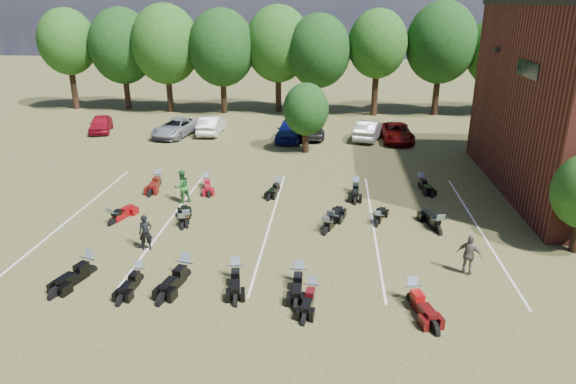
# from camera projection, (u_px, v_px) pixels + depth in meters

# --- Properties ---
(ground) EXTENTS (160.00, 160.00, 0.00)m
(ground) POSITION_uv_depth(u_px,v_px,m) (331.00, 252.00, 22.18)
(ground) COLOR brown
(ground) RESTS_ON ground
(car_0) EXTENTS (2.65, 4.27, 1.36)m
(car_0) POSITION_uv_depth(u_px,v_px,m) (101.00, 124.00, 42.27)
(car_0) COLOR maroon
(car_0) RESTS_ON ground
(car_1) EXTENTS (1.60, 4.50, 1.48)m
(car_1) POSITION_uv_depth(u_px,v_px,m) (212.00, 125.00, 41.70)
(car_1) COLOR #B5B6B9
(car_1) RESTS_ON ground
(car_2) EXTENTS (3.24, 5.36, 1.39)m
(car_2) POSITION_uv_depth(u_px,v_px,m) (176.00, 128.00, 40.96)
(car_2) COLOR gray
(car_2) RESTS_ON ground
(car_3) EXTENTS (2.83, 5.51, 1.53)m
(car_3) POSITION_uv_depth(u_px,v_px,m) (309.00, 127.00, 40.83)
(car_3) COLOR black
(car_3) RESTS_ON ground
(car_4) EXTENTS (2.19, 4.80, 1.60)m
(car_4) POSITION_uv_depth(u_px,v_px,m) (290.00, 130.00, 39.84)
(car_4) COLOR #0C125A
(car_4) RESTS_ON ground
(car_5) EXTENTS (2.78, 4.80, 1.49)m
(car_5) POSITION_uv_depth(u_px,v_px,m) (369.00, 130.00, 40.05)
(car_5) COLOR #A6A7A2
(car_5) RESTS_ON ground
(car_6) EXTENTS (2.43, 4.96, 1.35)m
(car_6) POSITION_uv_depth(u_px,v_px,m) (397.00, 133.00, 39.44)
(car_6) COLOR #530604
(car_6) RESTS_ON ground
(car_7) EXTENTS (2.83, 5.22, 1.43)m
(car_7) POSITION_uv_depth(u_px,v_px,m) (496.00, 134.00, 39.00)
(car_7) COLOR #39383E
(car_7) RESTS_ON ground
(person_black) EXTENTS (0.68, 0.55, 1.59)m
(person_black) POSITION_uv_depth(u_px,v_px,m) (146.00, 233.00, 22.12)
(person_black) COLOR black
(person_black) RESTS_ON ground
(person_green) EXTENTS (1.12, 1.10, 1.81)m
(person_green) POSITION_uv_depth(u_px,v_px,m) (182.00, 186.00, 27.32)
(person_green) COLOR #266528
(person_green) RESTS_ON ground
(person_grey) EXTENTS (1.06, 0.83, 1.68)m
(person_grey) POSITION_uv_depth(u_px,v_px,m) (469.00, 255.00, 20.09)
(person_grey) COLOR #5F5851
(person_grey) RESTS_ON ground
(motorcycle_0) EXTENTS (1.47, 2.62, 1.39)m
(motorcycle_0) POSITION_uv_depth(u_px,v_px,m) (90.00, 274.00, 20.39)
(motorcycle_0) COLOR black
(motorcycle_0) RESTS_ON ground
(motorcycle_1) EXTENTS (1.28, 2.63, 1.41)m
(motorcycle_1) POSITION_uv_depth(u_px,v_px,m) (185.00, 278.00, 20.10)
(motorcycle_1) COLOR black
(motorcycle_1) RESTS_ON ground
(motorcycle_2) EXTENTS (0.84, 2.18, 1.19)m
(motorcycle_2) POSITION_uv_depth(u_px,v_px,m) (139.00, 281.00, 19.83)
(motorcycle_2) COLOR black
(motorcycle_2) RESTS_ON ground
(motorcycle_3) EXTENTS (1.12, 2.38, 1.28)m
(motorcycle_3) POSITION_uv_depth(u_px,v_px,m) (236.00, 280.00, 19.95)
(motorcycle_3) COLOR black
(motorcycle_3) RESTS_ON ground
(motorcycle_4) EXTENTS (0.76, 2.31, 1.28)m
(motorcycle_4) POSITION_uv_depth(u_px,v_px,m) (299.00, 284.00, 19.68)
(motorcycle_4) COLOR black
(motorcycle_4) RESTS_ON ground
(motorcycle_5) EXTENTS (0.93, 2.17, 1.17)m
(motorcycle_5) POSITION_uv_depth(u_px,v_px,m) (312.00, 298.00, 18.71)
(motorcycle_5) COLOR black
(motorcycle_5) RESTS_ON ground
(motorcycle_6) EXTENTS (1.42, 2.57, 1.36)m
(motorcycle_6) POSITION_uv_depth(u_px,v_px,m) (412.00, 302.00, 18.46)
(motorcycle_6) COLOR #440909
(motorcycle_6) RESTS_ON ground
(motorcycle_7) EXTENTS (1.33, 2.34, 1.25)m
(motorcycle_7) POSITION_uv_depth(u_px,v_px,m) (113.00, 224.00, 24.93)
(motorcycle_7) COLOR maroon
(motorcycle_7) RESTS_ON ground
(motorcycle_8) EXTENTS (1.44, 2.37, 1.26)m
(motorcycle_8) POSITION_uv_depth(u_px,v_px,m) (187.00, 226.00, 24.71)
(motorcycle_8) COLOR black
(motorcycle_8) RESTS_ON ground
(motorcycle_9) EXTENTS (0.99, 2.08, 1.11)m
(motorcycle_9) POSITION_uv_depth(u_px,v_px,m) (183.00, 228.00, 24.50)
(motorcycle_9) COLOR black
(motorcycle_9) RESTS_ON ground
(motorcycle_10) EXTENTS (1.39, 2.38, 1.26)m
(motorcycle_10) POSITION_uv_depth(u_px,v_px,m) (326.00, 233.00, 23.95)
(motorcycle_10) COLOR black
(motorcycle_10) RESTS_ON ground
(motorcycle_11) EXTENTS (1.17, 2.13, 1.13)m
(motorcycle_11) POSITION_uv_depth(u_px,v_px,m) (377.00, 225.00, 24.79)
(motorcycle_11) COLOR black
(motorcycle_11) RESTS_ON ground
(motorcycle_12) EXTENTS (1.32, 2.45, 1.30)m
(motorcycle_12) POSITION_uv_depth(u_px,v_px,m) (331.00, 227.00, 24.56)
(motorcycle_12) COLOR black
(motorcycle_12) RESTS_ON ground
(motorcycle_13) EXTENTS (1.31, 2.56, 1.36)m
(motorcycle_13) POSITION_uv_depth(u_px,v_px,m) (438.00, 233.00, 23.99)
(motorcycle_13) COLOR black
(motorcycle_13) RESTS_ON ground
(motorcycle_14) EXTENTS (0.89, 2.45, 1.34)m
(motorcycle_14) POSITION_uv_depth(u_px,v_px,m) (159.00, 185.00, 30.20)
(motorcycle_14) COLOR #500D0B
(motorcycle_14) RESTS_ON ground
(motorcycle_15) EXTENTS (1.33, 2.31, 1.22)m
(motorcycle_15) POSITION_uv_depth(u_px,v_px,m) (207.00, 187.00, 29.90)
(motorcycle_15) COLOR maroon
(motorcycle_15) RESTS_ON ground
(motorcycle_18) EXTENTS (1.07, 2.13, 1.14)m
(motorcycle_18) POSITION_uv_depth(u_px,v_px,m) (278.00, 191.00, 29.32)
(motorcycle_18) COLOR black
(motorcycle_18) RESTS_ON ground
(motorcycle_19) EXTENTS (0.86, 2.38, 1.31)m
(motorcycle_19) POSITION_uv_depth(u_px,v_px,m) (355.00, 192.00, 29.06)
(motorcycle_19) COLOR black
(motorcycle_19) RESTS_ON ground
(motorcycle_20) EXTENTS (1.14, 2.26, 1.21)m
(motorcycle_20) POSITION_uv_depth(u_px,v_px,m) (421.00, 187.00, 29.90)
(motorcycle_20) COLOR black
(motorcycle_20) RESTS_ON ground
(tree_line) EXTENTS (56.00, 6.00, 9.79)m
(tree_line) POSITION_uv_depth(u_px,v_px,m) (325.00, 46.00, 47.13)
(tree_line) COLOR black
(tree_line) RESTS_ON ground
(young_tree_midfield) EXTENTS (3.20, 3.20, 4.70)m
(young_tree_midfield) POSITION_uv_depth(u_px,v_px,m) (306.00, 109.00, 35.74)
(young_tree_midfield) COLOR black
(young_tree_midfield) RESTS_ON ground
(parking_lines) EXTENTS (20.10, 14.00, 0.01)m
(parking_lines) POSITION_uv_depth(u_px,v_px,m) (271.00, 221.00, 25.23)
(parking_lines) COLOR silver
(parking_lines) RESTS_ON ground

